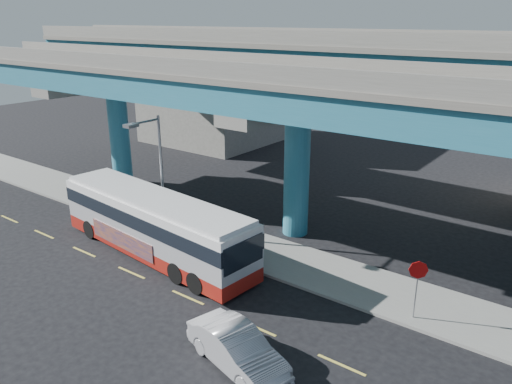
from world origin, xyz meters
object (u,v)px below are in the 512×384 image
Objects in this scene: sedan at (237,348)px; parked_car at (89,186)px; transit_bus at (155,223)px; stop_sign at (418,277)px; street_lamp at (154,160)px.

sedan is 22.24m from parked_car.
stop_sign is (13.63, 2.23, 0.23)m from transit_bus.
sedan is 0.69× the size of street_lamp.
street_lamp reaches higher than parked_car.
street_lamp is (9.75, -2.20, 4.06)m from parked_car.
street_lamp is at bearing 174.73° from stop_sign.
transit_bus is at bearing -45.94° from street_lamp.
stop_sign is (4.21, 6.84, 1.35)m from sedan.
street_lamp reaches higher than stop_sign.
stop_sign is at bearing -86.53° from parked_car.
sedan is 1.34× the size of parked_car.
sedan is (9.41, -4.61, -1.11)m from transit_bus.
transit_bus is 10.54m from sedan.
transit_bus reaches higher than parked_car.
sedan is at bearing -105.09° from parked_car.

